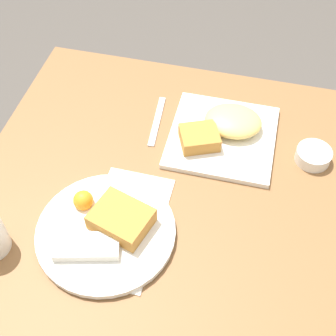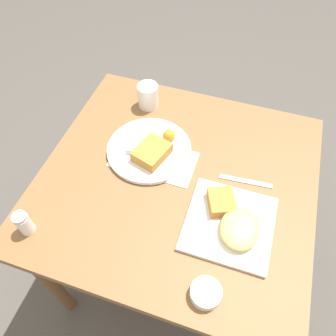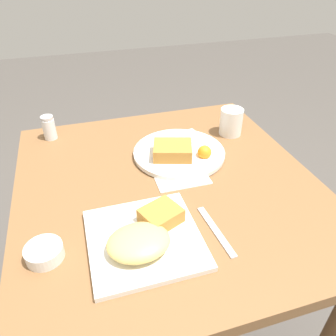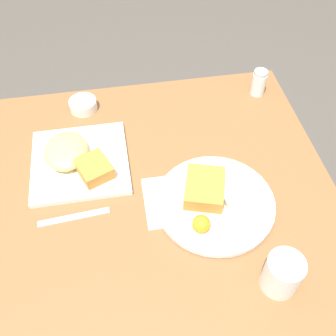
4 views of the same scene
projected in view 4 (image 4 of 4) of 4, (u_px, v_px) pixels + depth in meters
The scene contains 9 objects.
ground_plane at pixel (163, 295), 1.56m from camera, with size 8.00×8.00×0.00m, color #4C4742.
dining_table at pixel (161, 207), 1.08m from camera, with size 0.85×0.90×0.71m.
menu_card at pixel (201, 196), 0.99m from camera, with size 0.16×0.29×0.00m.
plate_square_near at pixel (77, 158), 1.04m from camera, with size 0.26×0.26×0.06m.
plate_oval_far at pixel (214, 200), 0.96m from camera, with size 0.29×0.29×0.05m.
sauce_ramekin at pixel (83, 105), 1.19m from camera, with size 0.08×0.08×0.03m.
salt_shaker at pixel (259, 84), 1.22m from camera, with size 0.04×0.04×0.08m.
butter_knife at pixel (74, 217), 0.95m from camera, with size 0.03×0.17×0.00m.
coffee_mug at pixel (282, 274), 0.81m from camera, with size 0.08×0.08×0.09m.
Camera 4 is at (0.60, -0.08, 1.52)m, focal length 42.00 mm.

